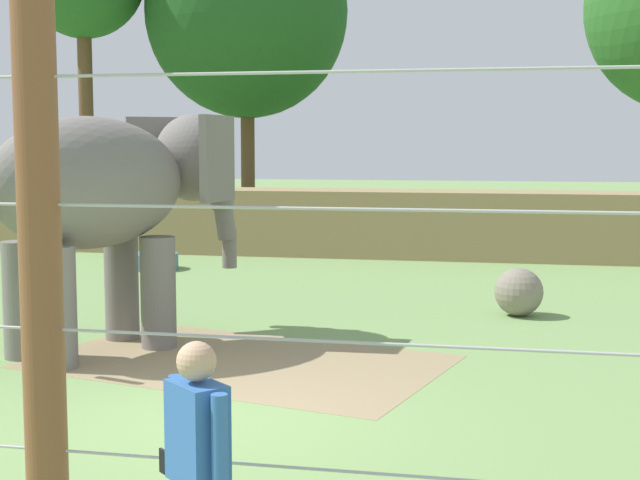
{
  "coord_description": "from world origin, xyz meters",
  "views": [
    {
      "loc": [
        2.87,
        -8.46,
        2.74
      ],
      "look_at": [
        0.31,
        3.95,
        1.4
      ],
      "focal_mm": 51.3,
      "sensor_mm": 36.0,
      "label": 1
    }
  ],
  "objects_px": {
    "enrichment_ball": "(519,292)",
    "water_tub": "(153,261)",
    "elephant": "(110,193)",
    "zookeeper": "(198,474)"
  },
  "relations": [
    {
      "from": "water_tub",
      "to": "zookeeper",
      "type": "bearing_deg",
      "value": -67.05
    },
    {
      "from": "elephant",
      "to": "enrichment_ball",
      "type": "xyz_separation_m",
      "value": [
        5.35,
        3.48,
        -1.71
      ]
    },
    {
      "from": "enrichment_ball",
      "to": "water_tub",
      "type": "bearing_deg",
      "value": 153.07
    },
    {
      "from": "enrichment_ball",
      "to": "water_tub",
      "type": "distance_m",
      "value": 8.75
    },
    {
      "from": "zookeeper",
      "to": "elephant",
      "type": "bearing_deg",
      "value": 117.95
    },
    {
      "from": "elephant",
      "to": "enrichment_ball",
      "type": "height_order",
      "value": "elephant"
    },
    {
      "from": "elephant",
      "to": "water_tub",
      "type": "xyz_separation_m",
      "value": [
        -2.44,
        7.44,
        -1.91
      ]
    },
    {
      "from": "zookeeper",
      "to": "water_tub",
      "type": "distance_m",
      "value": 15.28
    },
    {
      "from": "elephant",
      "to": "water_tub",
      "type": "relative_size",
      "value": 3.5
    },
    {
      "from": "elephant",
      "to": "zookeeper",
      "type": "height_order",
      "value": "elephant"
    }
  ]
}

